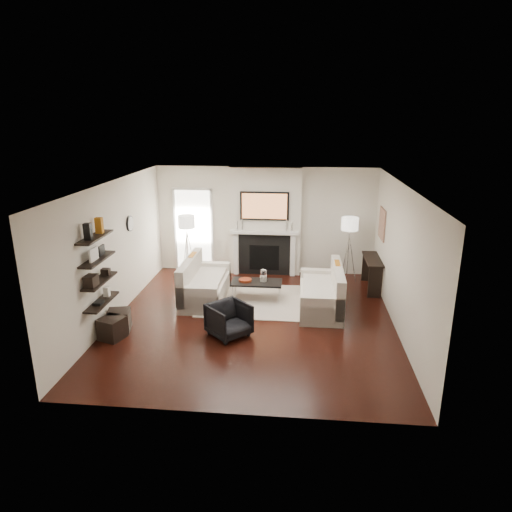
# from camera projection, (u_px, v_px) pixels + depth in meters

# --- Properties ---
(room_envelope) EXTENTS (6.00, 6.00, 6.00)m
(room_envelope) POSITION_uv_depth(u_px,v_px,m) (253.00, 255.00, 8.68)
(room_envelope) COLOR black
(room_envelope) RESTS_ON ground
(chimney_breast) EXTENTS (1.80, 0.25, 2.70)m
(chimney_breast) POSITION_uv_depth(u_px,v_px,m) (265.00, 222.00, 11.41)
(chimney_breast) COLOR silver
(chimney_breast) RESTS_ON floor
(fireplace_surround) EXTENTS (1.30, 0.02, 1.04)m
(fireplace_surround) POSITION_uv_depth(u_px,v_px,m) (264.00, 255.00, 11.53)
(fireplace_surround) COLOR black
(fireplace_surround) RESTS_ON floor
(firebox) EXTENTS (0.75, 0.02, 0.65)m
(firebox) POSITION_uv_depth(u_px,v_px,m) (264.00, 258.00, 11.55)
(firebox) COLOR black
(firebox) RESTS_ON floor
(mantel_pilaster_l) EXTENTS (0.12, 0.08, 1.10)m
(mantel_pilaster_l) POSITION_uv_depth(u_px,v_px,m) (236.00, 253.00, 11.56)
(mantel_pilaster_l) COLOR white
(mantel_pilaster_l) RESTS_ON floor
(mantel_pilaster_r) EXTENTS (0.12, 0.08, 1.10)m
(mantel_pilaster_r) POSITION_uv_depth(u_px,v_px,m) (293.00, 255.00, 11.42)
(mantel_pilaster_r) COLOR white
(mantel_pilaster_r) RESTS_ON floor
(mantel_shelf) EXTENTS (1.70, 0.18, 0.07)m
(mantel_shelf) POSITION_uv_depth(u_px,v_px,m) (264.00, 232.00, 11.30)
(mantel_shelf) COLOR white
(mantel_shelf) RESTS_ON chimney_breast
(tv_body) EXTENTS (1.20, 0.06, 0.70)m
(tv_body) POSITION_uv_depth(u_px,v_px,m) (264.00, 206.00, 11.13)
(tv_body) COLOR black
(tv_body) RESTS_ON chimney_breast
(tv_screen) EXTENTS (1.10, 0.00, 0.62)m
(tv_screen) POSITION_uv_depth(u_px,v_px,m) (264.00, 206.00, 11.10)
(tv_screen) COLOR #BF723F
(tv_screen) RESTS_ON tv_body
(candlestick_l_tall) EXTENTS (0.04, 0.04, 0.30)m
(candlestick_l_tall) POSITION_uv_depth(u_px,v_px,m) (242.00, 225.00, 11.31)
(candlestick_l_tall) COLOR silver
(candlestick_l_tall) RESTS_ON mantel_shelf
(candlestick_l_short) EXTENTS (0.04, 0.04, 0.24)m
(candlestick_l_short) POSITION_uv_depth(u_px,v_px,m) (237.00, 226.00, 11.33)
(candlestick_l_short) COLOR silver
(candlestick_l_short) RESTS_ON mantel_shelf
(candlestick_r_tall) EXTENTS (0.04, 0.04, 0.30)m
(candlestick_r_tall) POSITION_uv_depth(u_px,v_px,m) (287.00, 226.00, 11.21)
(candlestick_r_tall) COLOR silver
(candlestick_r_tall) RESTS_ON mantel_shelf
(candlestick_r_short) EXTENTS (0.04, 0.04, 0.24)m
(candlestick_r_short) POSITION_uv_depth(u_px,v_px,m) (292.00, 227.00, 11.20)
(candlestick_r_short) COLOR silver
(candlestick_r_short) RESTS_ON mantel_shelf
(hallway_panel) EXTENTS (0.90, 0.02, 2.10)m
(hallway_panel) POSITION_uv_depth(u_px,v_px,m) (194.00, 231.00, 11.77)
(hallway_panel) COLOR white
(hallway_panel) RESTS_ON floor
(door_trim_l) EXTENTS (0.06, 0.06, 2.16)m
(door_trim_l) POSITION_uv_depth(u_px,v_px,m) (175.00, 230.00, 11.80)
(door_trim_l) COLOR white
(door_trim_l) RESTS_ON floor
(door_trim_r) EXTENTS (0.06, 0.06, 2.16)m
(door_trim_r) POSITION_uv_depth(u_px,v_px,m) (212.00, 231.00, 11.71)
(door_trim_r) COLOR white
(door_trim_r) RESTS_ON floor
(door_trim_top) EXTENTS (1.02, 0.06, 0.06)m
(door_trim_top) POSITION_uv_depth(u_px,v_px,m) (192.00, 189.00, 11.44)
(door_trim_top) COLOR white
(door_trim_top) RESTS_ON wall_back
(rug) EXTENTS (2.60, 2.00, 0.01)m
(rug) POSITION_uv_depth(u_px,v_px,m) (261.00, 301.00, 10.01)
(rug) COLOR #B5A495
(rug) RESTS_ON floor
(loveseat_left_base) EXTENTS (0.85, 1.80, 0.42)m
(loveseat_left_base) POSITION_uv_depth(u_px,v_px,m) (206.00, 290.00, 10.04)
(loveseat_left_base) COLOR beige
(loveseat_left_base) RESTS_ON floor
(loveseat_left_back) EXTENTS (0.18, 1.80, 0.80)m
(loveseat_left_back) POSITION_uv_depth(u_px,v_px,m) (190.00, 276.00, 9.98)
(loveseat_left_back) COLOR beige
(loveseat_left_back) RESTS_ON floor
(loveseat_left_arm_n) EXTENTS (0.85, 0.18, 0.60)m
(loveseat_left_arm_n) POSITION_uv_depth(u_px,v_px,m) (197.00, 301.00, 9.24)
(loveseat_left_arm_n) COLOR beige
(loveseat_left_arm_n) RESTS_ON floor
(loveseat_left_arm_s) EXTENTS (0.85, 0.18, 0.60)m
(loveseat_left_arm_s) POSITION_uv_depth(u_px,v_px,m) (212.00, 274.00, 10.78)
(loveseat_left_arm_s) COLOR beige
(loveseat_left_arm_s) RESTS_ON floor
(loveseat_left_cushion) EXTENTS (0.63, 1.44, 0.10)m
(loveseat_left_cushion) POSITION_uv_depth(u_px,v_px,m) (207.00, 279.00, 9.96)
(loveseat_left_cushion) COLOR beige
(loveseat_left_cushion) RESTS_ON loveseat_left_base
(pillow_left_orange) EXTENTS (0.10, 0.42, 0.42)m
(pillow_left_orange) POSITION_uv_depth(u_px,v_px,m) (193.00, 263.00, 10.20)
(pillow_left_orange) COLOR #B26815
(pillow_left_orange) RESTS_ON loveseat_left_cushion
(pillow_left_charcoal) EXTENTS (0.10, 0.40, 0.40)m
(pillow_left_charcoal) POSITION_uv_depth(u_px,v_px,m) (186.00, 272.00, 9.64)
(pillow_left_charcoal) COLOR black
(pillow_left_charcoal) RESTS_ON loveseat_left_cushion
(loveseat_right_base) EXTENTS (0.85, 1.80, 0.42)m
(loveseat_right_base) POSITION_uv_depth(u_px,v_px,m) (320.00, 300.00, 9.54)
(loveseat_right_base) COLOR beige
(loveseat_right_base) RESTS_ON floor
(loveseat_right_back) EXTENTS (0.18, 1.80, 0.80)m
(loveseat_right_back) POSITION_uv_depth(u_px,v_px,m) (337.00, 286.00, 9.42)
(loveseat_right_back) COLOR beige
(loveseat_right_back) RESTS_ON floor
(loveseat_right_arm_n) EXTENTS (0.85, 0.18, 0.60)m
(loveseat_right_arm_n) POSITION_uv_depth(u_px,v_px,m) (322.00, 311.00, 8.74)
(loveseat_right_arm_n) COLOR beige
(loveseat_right_arm_n) RESTS_ON floor
(loveseat_right_arm_s) EXTENTS (0.85, 0.18, 0.60)m
(loveseat_right_arm_s) POSITION_uv_depth(u_px,v_px,m) (319.00, 282.00, 10.28)
(loveseat_right_arm_s) COLOR beige
(loveseat_right_arm_s) RESTS_ON floor
(loveseat_right_cushion) EXTENTS (0.63, 1.44, 0.10)m
(loveseat_right_cushion) POSITION_uv_depth(u_px,v_px,m) (319.00, 288.00, 9.47)
(loveseat_right_cushion) COLOR beige
(loveseat_right_cushion) RESTS_ON loveseat_right_base
(pillow_right_orange) EXTENTS (0.10, 0.42, 0.42)m
(pillow_right_orange) POSITION_uv_depth(u_px,v_px,m) (337.00, 272.00, 9.64)
(pillow_right_orange) COLOR #B26815
(pillow_right_orange) RESTS_ON loveseat_right_cushion
(pillow_right_charcoal) EXTENTS (0.10, 0.40, 0.40)m
(pillow_right_charcoal) POSITION_uv_depth(u_px,v_px,m) (339.00, 282.00, 9.07)
(pillow_right_charcoal) COLOR black
(pillow_right_charcoal) RESTS_ON loveseat_right_cushion
(coffee_table) EXTENTS (1.10, 0.55, 0.04)m
(coffee_table) POSITION_uv_depth(u_px,v_px,m) (257.00, 282.00, 9.98)
(coffee_table) COLOR black
(coffee_table) RESTS_ON floor
(coffee_leg_nw) EXTENTS (0.02, 0.02, 0.38)m
(coffee_leg_nw) POSITION_uv_depth(u_px,v_px,m) (233.00, 294.00, 9.88)
(coffee_leg_nw) COLOR silver
(coffee_leg_nw) RESTS_ON floor
(coffee_leg_ne) EXTENTS (0.02, 0.02, 0.38)m
(coffee_leg_ne) POSITION_uv_depth(u_px,v_px,m) (279.00, 296.00, 9.78)
(coffee_leg_ne) COLOR silver
(coffee_leg_ne) RESTS_ON floor
(coffee_leg_sw) EXTENTS (0.02, 0.02, 0.38)m
(coffee_leg_sw) POSITION_uv_depth(u_px,v_px,m) (236.00, 287.00, 10.29)
(coffee_leg_sw) COLOR silver
(coffee_leg_sw) RESTS_ON floor
(coffee_leg_se) EXTENTS (0.02, 0.02, 0.38)m
(coffee_leg_se) POSITION_uv_depth(u_px,v_px,m) (280.00, 289.00, 10.20)
(coffee_leg_se) COLOR silver
(coffee_leg_se) RESTS_ON floor
(hurricane_glass) EXTENTS (0.15, 0.15, 0.26)m
(hurricane_glass) POSITION_uv_depth(u_px,v_px,m) (263.00, 276.00, 9.91)
(hurricane_glass) COLOR white
(hurricane_glass) RESTS_ON coffee_table
(hurricane_candle) EXTENTS (0.09, 0.09, 0.14)m
(hurricane_candle) POSITION_uv_depth(u_px,v_px,m) (263.00, 279.00, 9.93)
(hurricane_candle) COLOR white
(hurricane_candle) RESTS_ON coffee_table
(copper_bowl) EXTENTS (0.28, 0.28, 0.05)m
(copper_bowl) POSITION_uv_depth(u_px,v_px,m) (245.00, 280.00, 9.99)
(copper_bowl) COLOR #A2381B
(copper_bowl) RESTS_ON coffee_table
(armchair) EXTENTS (0.91, 0.91, 0.68)m
(armchair) POSITION_uv_depth(u_px,v_px,m) (229.00, 318.00, 8.34)
(armchair) COLOR black
(armchair) RESTS_ON floor
(lamp_left_post) EXTENTS (0.02, 0.02, 1.20)m
(lamp_left_post) POSITION_uv_depth(u_px,v_px,m) (188.00, 255.00, 11.22)
(lamp_left_post) COLOR silver
(lamp_left_post) RESTS_ON floor
(lamp_left_shade) EXTENTS (0.40, 0.40, 0.30)m
(lamp_left_shade) POSITION_uv_depth(u_px,v_px,m) (186.00, 222.00, 10.97)
(lamp_left_shade) COLOR white
(lamp_left_shade) RESTS_ON lamp_left_post
(lamp_left_leg_a) EXTENTS (0.25, 0.02, 1.23)m
(lamp_left_leg_a) POSITION_uv_depth(u_px,v_px,m) (192.00, 256.00, 11.21)
(lamp_left_leg_a) COLOR silver
(lamp_left_leg_a) RESTS_ON floor
(lamp_left_leg_b) EXTENTS (0.14, 0.22, 1.23)m
(lamp_left_leg_b) POSITION_uv_depth(u_px,v_px,m) (187.00, 254.00, 11.32)
(lamp_left_leg_b) COLOR silver
(lamp_left_leg_b) RESTS_ON floor
(lamp_left_leg_c) EXTENTS (0.14, 0.22, 1.23)m
(lamp_left_leg_c) POSITION_uv_depth(u_px,v_px,m) (185.00, 256.00, 11.14)
(lamp_left_leg_c) COLOR silver
(lamp_left_leg_c) RESTS_ON floor
(lamp_right_post) EXTENTS (0.02, 0.02, 1.20)m
(lamp_right_post) POSITION_uv_depth(u_px,v_px,m) (348.00, 258.00, 11.00)
(lamp_right_post) COLOR silver
(lamp_right_post) RESTS_ON floor
(lamp_right_shade) EXTENTS (0.40, 0.40, 0.30)m
(lamp_right_shade) POSITION_uv_depth(u_px,v_px,m) (350.00, 224.00, 10.75)
(lamp_right_shade) COLOR white
(lamp_right_shade) RESTS_ON lamp_right_post
(lamp_right_leg_a) EXTENTS (0.25, 0.02, 1.23)m
(lamp_right_leg_a) POSITION_uv_depth(u_px,v_px,m) (352.00, 258.00, 10.99)
(lamp_right_leg_a) COLOR silver
(lamp_right_leg_a) RESTS_ON floor
(lamp_right_leg_b) EXTENTS (0.14, 0.22, 1.23)m
(lamp_right_leg_b) POSITION_uv_depth(u_px,v_px,m) (345.00, 257.00, 11.10)
(lamp_right_leg_b) COLOR silver
(lamp_right_leg_b) RESTS_ON floor
(lamp_right_leg_c) EXTENTS (0.14, 0.22, 1.23)m
(lamp_right_leg_c) POSITION_uv_depth(u_px,v_px,m) (346.00, 259.00, 10.92)
(lamp_right_leg_c) COLOR silver
(lamp_right_leg_c) RESTS_ON floor
(console_top) EXTENTS (0.35, 1.20, 0.04)m
(console_top) POSITION_uv_depth(u_px,v_px,m) (373.00, 259.00, 10.50)
(console_top) COLOR black
(console_top) RESTS_ON floor
(console_leg_n) EXTENTS (0.30, 0.04, 0.71)m
(console_leg_n) POSITION_uv_depth(u_px,v_px,m) (375.00, 283.00, 10.09)
(console_leg_n) COLOR black
(console_leg_n) RESTS_ON floor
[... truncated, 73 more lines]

